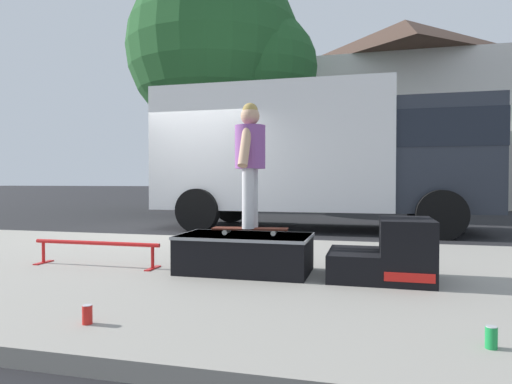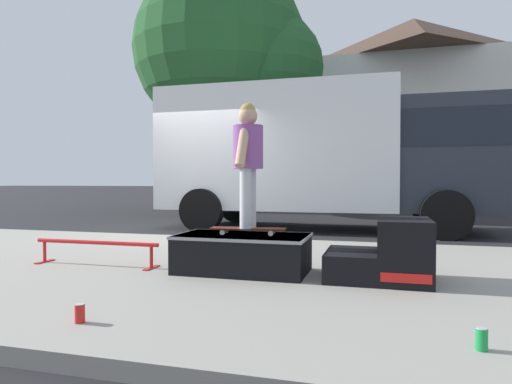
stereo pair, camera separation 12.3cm
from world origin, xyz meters
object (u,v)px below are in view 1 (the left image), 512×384
Objects in this scene: skater_kid at (250,155)px; kicker_ramp at (390,254)px; skateboard at (250,229)px; box_truck at (320,151)px; grind_rail at (96,247)px; soda_can at (87,314)px; soda_can_b at (491,337)px; street_tree_main at (224,55)px; skate_box at (245,252)px.

kicker_ramp is at bearing -1.39° from skater_kid.
box_truck reaches higher than skateboard.
grind_rail is 5.92m from box_truck.
kicker_ramp is 7.63× the size of soda_can.
street_tree_main is (-5.41, 11.55, 5.08)m from soda_can_b.
skater_kid is (0.00, -0.00, 0.77)m from skateboard.
kicker_ramp is 5.66m from box_truck.
skateboard is at bearing 72.42° from soda_can.
skateboard is (-1.39, 0.03, 0.20)m from kicker_ramp.
soda_can_b is (0.48, -1.68, -0.18)m from kicker_ramp.
skater_kid reaches higher than soda_can_b.
skateboard is 0.77m from skater_kid.
skateboard is at bearing 3.87° from grind_rail.
kicker_ramp is at bearing -76.88° from box_truck.
soda_can is at bearing -75.90° from street_tree_main.
street_tree_main is (-3.55, 9.84, 3.93)m from skater_kid.
skater_kid is at bearing 72.42° from soda_can.
box_truck is (0.74, 7.23, 1.52)m from soda_can.
skate_box is 11.58m from street_tree_main.
skate_box is 10.69× the size of soda_can_b.
box_truck is (0.18, 5.36, 1.37)m from skate_box.
kicker_ramp is 2.73m from soda_can.
skateboard is 2.56m from soda_can_b.
kicker_ramp is at bearing -1.39° from skateboard.
soda_can and soda_can_b have the same top height.
soda_can_b is at bearing -76.20° from box_truck.
soda_can is at bearing -107.58° from skater_kid.
grind_rail is 1.19× the size of skater_kid.
skate_box is at bearing 2.85° from grind_rail.
kicker_ramp is at bearing 43.20° from soda_can.
box_truck is 0.83× the size of street_tree_main.
soda_can is (-0.55, -1.87, -0.14)m from skate_box.
street_tree_main is at bearing 116.56° from kicker_ramp.
box_truck is 6.83m from street_tree_main.
soda_can_b is at bearing -41.34° from skate_box.
street_tree_main is (-4.94, 9.87, 4.90)m from kicker_ramp.
soda_can_b is at bearing -64.89° from street_tree_main.
kicker_ramp is at bearing 1.54° from grind_rail.
street_tree_main reaches higher than box_truck.
skate_box is 10.69× the size of soda_can.
skater_kid is 10.23× the size of soda_can_b.
street_tree_main is (-3.55, 9.84, 4.70)m from skateboard.
skate_box is 5.54m from box_truck.
kicker_ramp is 12.07m from street_tree_main.
skateboard is at bearing 137.39° from soda_can_b.
soda_can is (1.13, -1.78, -0.15)m from grind_rail.
box_truck reaches higher than kicker_ramp.
street_tree_main is at bearing 109.84° from skateboard.
street_tree_main is at bearing 100.33° from grind_rail.
skateboard is 6.33× the size of soda_can.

